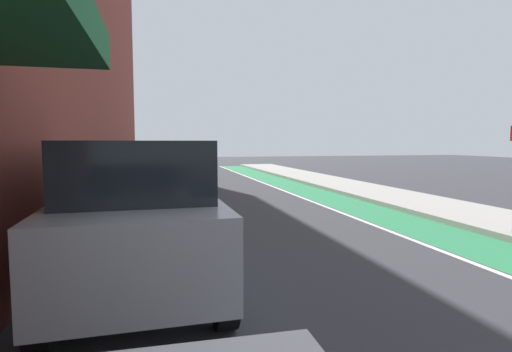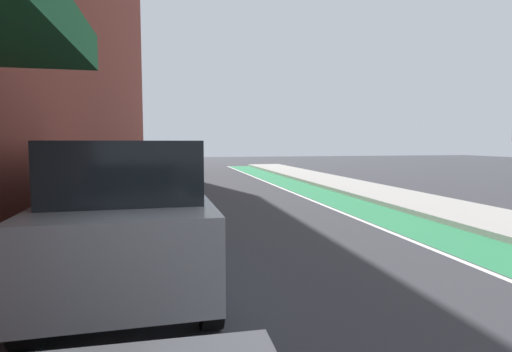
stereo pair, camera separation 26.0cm
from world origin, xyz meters
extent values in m
plane|color=#38383D|center=(0.00, 14.89, 0.00)|extent=(83.13, 83.13, 0.00)
cube|color=#2D8451|center=(3.19, 16.89, 0.00)|extent=(1.60, 37.79, 0.00)
cube|color=white|center=(2.29, 16.89, 0.00)|extent=(0.12, 37.79, 0.00)
cube|color=#A8A59E|center=(5.29, 16.89, 0.07)|extent=(2.60, 37.79, 0.14)
cube|color=#9EA0A8|center=(-2.94, 9.15, 0.80)|extent=(2.01, 4.59, 0.95)
cube|color=black|center=(-2.93, 8.92, 1.60)|extent=(1.74, 2.77, 0.75)
cylinder|color=black|center=(-3.85, 10.85, 0.33)|extent=(0.24, 0.67, 0.66)
cylinder|color=black|center=(-2.11, 10.90, 0.33)|extent=(0.24, 0.67, 0.66)
cylinder|color=black|center=(-3.76, 7.41, 0.33)|extent=(0.24, 0.67, 0.66)
cylinder|color=black|center=(-2.02, 7.45, 0.33)|extent=(0.24, 0.67, 0.66)
cube|color=#595B60|center=(-2.94, 15.30, 0.68)|extent=(2.05, 4.48, 0.70)
cube|color=black|center=(-2.93, 15.07, 1.26)|extent=(1.76, 1.90, 0.55)
cylinder|color=black|center=(-3.87, 16.94, 0.33)|extent=(0.24, 0.67, 0.66)
cylinder|color=black|center=(-2.09, 16.98, 0.33)|extent=(0.24, 0.67, 0.66)
cylinder|color=black|center=(-3.79, 13.61, 0.33)|extent=(0.24, 0.67, 0.66)
cylinder|color=black|center=(-2.01, 13.65, 0.33)|extent=(0.24, 0.67, 0.66)
camera|label=1|loc=(-2.68, 3.37, 1.96)|focal=28.27mm
camera|label=2|loc=(-2.43, 3.31, 1.96)|focal=28.27mm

